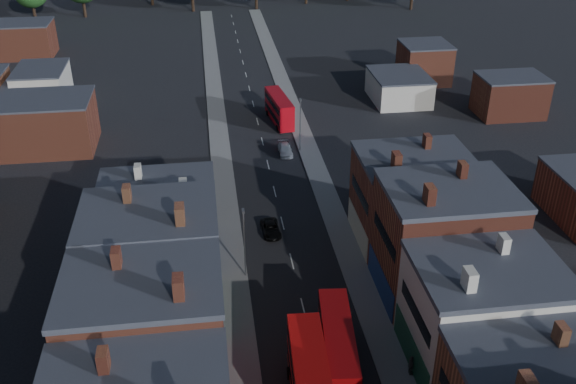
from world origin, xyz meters
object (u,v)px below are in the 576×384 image
object	(u,v)px
car_2	(271,229)
car_3	(285,150)
ped_3	(411,365)
bus_2	(279,108)
bus_1	(338,350)

from	to	relation	value
car_2	car_3	xyz separation A→B (m)	(4.51, 21.25, 0.05)
car_2	car_3	bearing A→B (deg)	75.74
car_2	ped_3	bearing A→B (deg)	-71.17
bus_2	car_2	world-z (taller)	bus_2
bus_1	ped_3	distance (m)	6.48
bus_1	bus_2	distance (m)	56.24
car_3	ped_3	xyz separation A→B (m)	(4.81, -45.41, 0.43)
bus_1	ped_3	size ratio (longest dim) A/B	5.83
car_3	ped_3	distance (m)	45.66
bus_2	car_2	bearing A→B (deg)	-106.07
bus_1	ped_3	world-z (taller)	bus_1
bus_2	car_3	distance (m)	12.10
bus_2	ped_3	size ratio (longest dim) A/B	5.47
ped_3	bus_1	bearing A→B (deg)	81.29
bus_2	car_3	size ratio (longest dim) A/B	2.32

